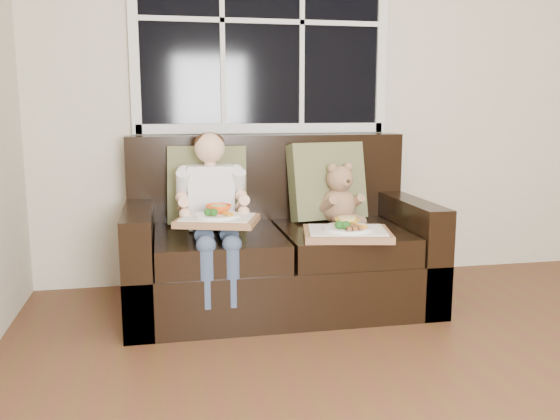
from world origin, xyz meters
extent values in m
cube|color=beige|center=(0.00, 2.50, 1.35)|extent=(4.50, 0.02, 2.70)
cube|color=black|center=(-0.80, 2.48, 1.65)|extent=(1.50, 0.02, 1.25)
cube|color=silver|center=(-0.80, 2.47, 0.99)|extent=(1.58, 0.04, 0.06)
cube|color=silver|center=(-1.58, 2.47, 1.65)|extent=(0.06, 0.04, 1.37)
cube|color=silver|center=(-0.02, 2.47, 1.65)|extent=(0.06, 0.04, 1.37)
cube|color=silver|center=(-0.80, 2.47, 1.65)|extent=(1.50, 0.03, 0.03)
cube|color=black|center=(-0.80, 1.95, 0.15)|extent=(1.70, 0.90, 0.30)
cube|color=black|center=(-1.57, 1.95, 0.30)|extent=(0.15, 0.90, 0.60)
cube|color=black|center=(-0.02, 1.95, 0.30)|extent=(0.15, 0.90, 0.60)
cube|color=black|center=(-0.80, 2.33, 0.63)|extent=(1.70, 0.18, 0.66)
cube|color=black|center=(-1.15, 1.87, 0.38)|extent=(0.68, 0.72, 0.15)
cube|color=black|center=(-0.45, 1.87, 0.38)|extent=(0.68, 0.72, 0.15)
cube|color=#656740|center=(-1.18, 2.17, 0.68)|extent=(0.48, 0.27, 0.47)
cube|color=#656740|center=(-0.46, 2.17, 0.68)|extent=(0.49, 0.28, 0.48)
cube|color=silver|center=(-1.18, 2.00, 0.64)|extent=(0.25, 0.16, 0.35)
sphere|color=#E6B08D|center=(-1.18, 1.99, 0.91)|extent=(0.17, 0.17, 0.17)
ellipsoid|color=#351F11|center=(-1.18, 2.00, 0.93)|extent=(0.17, 0.17, 0.12)
cylinder|color=#34425B|center=(-1.24, 1.80, 0.49)|extent=(0.10, 0.31, 0.10)
cylinder|color=#34425B|center=(-1.11, 1.80, 0.49)|extent=(0.10, 0.31, 0.10)
cylinder|color=#34425B|center=(-1.24, 1.54, 0.30)|extent=(0.09, 0.09, 0.29)
cylinder|color=#34425B|center=(-1.11, 1.54, 0.30)|extent=(0.09, 0.09, 0.29)
cylinder|color=#E6B08D|center=(-1.33, 1.88, 0.67)|extent=(0.07, 0.31, 0.25)
cylinder|color=#E6B08D|center=(-1.03, 1.88, 0.67)|extent=(0.07, 0.31, 0.25)
ellipsoid|color=#9E7853|center=(-0.41, 2.07, 0.55)|extent=(0.25, 0.23, 0.22)
sphere|color=#9E7853|center=(-0.41, 2.06, 0.71)|extent=(0.19, 0.19, 0.16)
sphere|color=#9E7853|center=(-0.47, 2.06, 0.78)|extent=(0.06, 0.06, 0.06)
sphere|color=#9E7853|center=(-0.36, 2.06, 0.78)|extent=(0.06, 0.06, 0.06)
sphere|color=#9E7853|center=(-0.41, 2.00, 0.70)|extent=(0.06, 0.06, 0.06)
sphere|color=#2F2114|center=(-0.41, 1.97, 0.71)|extent=(0.02, 0.02, 0.02)
cylinder|color=#9E7853|center=(-0.46, 1.95, 0.48)|extent=(0.09, 0.13, 0.06)
cylinder|color=#9E7853|center=(-0.36, 1.95, 0.48)|extent=(0.09, 0.13, 0.06)
cube|color=#8D633F|center=(-1.17, 1.68, 0.56)|extent=(0.47, 0.41, 0.03)
cube|color=silver|center=(-1.17, 1.68, 0.58)|extent=(0.41, 0.35, 0.01)
cylinder|color=white|center=(-1.17, 1.67, 0.59)|extent=(0.23, 0.23, 0.01)
imported|color=#FC5715|center=(-1.16, 1.71, 0.62)|extent=(0.16, 0.16, 0.04)
cylinder|color=#DBC677|center=(-1.16, 1.71, 0.62)|extent=(0.08, 0.08, 0.02)
ellipsoid|color=#1F5B1C|center=(-1.22, 1.63, 0.62)|extent=(0.04, 0.04, 0.04)
ellipsoid|color=#1F5B1C|center=(-1.19, 1.62, 0.62)|extent=(0.04, 0.04, 0.04)
cylinder|color=orange|center=(-1.13, 1.63, 0.61)|extent=(0.04, 0.06, 0.02)
cube|color=#8D633F|center=(-0.49, 1.65, 0.47)|extent=(0.51, 0.43, 0.04)
cube|color=silver|center=(-0.49, 1.65, 0.49)|extent=(0.45, 0.37, 0.01)
cylinder|color=white|center=(-0.49, 1.64, 0.50)|extent=(0.26, 0.26, 0.02)
imported|color=yellow|center=(-0.48, 1.69, 0.53)|extent=(0.15, 0.15, 0.03)
cylinder|color=#DBC677|center=(-0.48, 1.69, 0.53)|extent=(0.10, 0.10, 0.02)
ellipsoid|color=#1F5B1C|center=(-0.55, 1.60, 0.53)|extent=(0.05, 0.05, 0.04)
ellipsoid|color=#1F5B1C|center=(-0.52, 1.58, 0.53)|extent=(0.05, 0.05, 0.04)
cylinder|color=orange|center=(-0.44, 1.59, 0.52)|extent=(0.05, 0.07, 0.02)
cylinder|color=#975331|center=(-0.49, 1.57, 0.52)|extent=(0.03, 0.09, 0.02)
camera|label=1|loc=(-1.44, -1.27, 1.14)|focal=38.00mm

